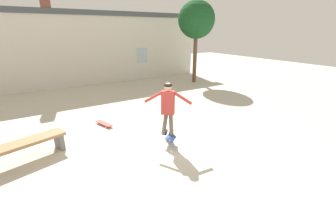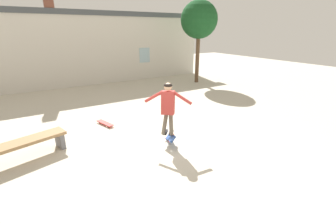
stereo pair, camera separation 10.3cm
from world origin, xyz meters
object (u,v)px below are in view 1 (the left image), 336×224
at_px(tree_right, 196,20).
at_px(park_bench, 25,147).
at_px(skateboard_flipping, 170,137).
at_px(skater, 168,105).
at_px(skateboard_resting, 104,123).

relative_size(tree_right, park_bench, 2.42).
bearing_deg(tree_right, skateboard_flipping, -132.56).
height_order(skater, skateboard_flipping, skater).
bearing_deg(park_bench, tree_right, 11.95).
bearing_deg(skateboard_resting, park_bench, 98.63).
xyz_separation_m(tree_right, skateboard_resting, (-6.78, -3.77, -3.49)).
distance_m(park_bench, skateboard_resting, 2.55).
bearing_deg(tree_right, skateboard_resting, -150.94).
relative_size(park_bench, skateboard_resting, 2.44).
distance_m(skater, skateboard_resting, 2.76).
height_order(park_bench, skater, skater).
relative_size(skater, skateboard_flipping, 1.92).
xyz_separation_m(tree_right, skater, (-5.62, -6.01, -2.39)).
height_order(tree_right, skateboard_resting, tree_right).
xyz_separation_m(skateboard_flipping, skateboard_resting, (-1.20, 2.31, -0.14)).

